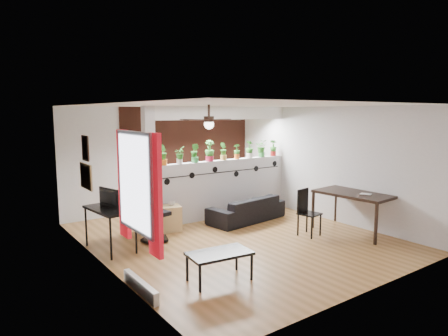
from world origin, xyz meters
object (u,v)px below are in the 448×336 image
at_px(potted_plant_2, 195,152).
at_px(potted_plant_7, 262,148).
at_px(potted_plant_8, 273,147).
at_px(dining_table, 355,197).
at_px(cup, 172,203).
at_px(folding_chair, 306,208).
at_px(coffee_table, 219,255).
at_px(potted_plant_4, 224,151).
at_px(ceiling_fan, 209,121).
at_px(office_chair, 153,216).
at_px(potted_plant_6, 250,149).
at_px(cube_shelf, 170,218).
at_px(sofa, 247,209).
at_px(potted_plant_5, 237,151).
at_px(potted_plant_3, 210,150).
at_px(potted_plant_0, 163,154).
at_px(potted_plant_1, 179,155).
at_px(computer_desk, 110,212).

distance_m(potted_plant_2, potted_plant_7, 1.98).
height_order(potted_plant_8, dining_table, potted_plant_8).
relative_size(cup, folding_chair, 0.14).
height_order(potted_plant_7, coffee_table, potted_plant_7).
distance_m(potted_plant_2, potted_plant_4, 0.79).
xyz_separation_m(ceiling_fan, potted_plant_2, (0.81, 1.80, -0.74)).
bearing_deg(office_chair, potted_plant_8, 10.89).
bearing_deg(potted_plant_6, folding_chair, -98.11).
xyz_separation_m(office_chair, coffee_table, (-0.02, -2.27, -0.10)).
height_order(cube_shelf, folding_chair, folding_chair).
height_order(potted_plant_7, sofa, potted_plant_7).
bearing_deg(potted_plant_5, potted_plant_6, -0.00).
bearing_deg(ceiling_fan, potted_plant_3, 56.20).
height_order(ceiling_fan, potted_plant_8, ceiling_fan).
xyz_separation_m(potted_plant_0, cup, (0.00, -0.34, -1.00)).
bearing_deg(potted_plant_3, cup, -163.97).
height_order(potted_plant_6, office_chair, potted_plant_6).
bearing_deg(potted_plant_3, sofa, -49.01).
xyz_separation_m(ceiling_fan, cup, (0.02, 1.46, -1.73)).
relative_size(potted_plant_8, coffee_table, 0.42).
relative_size(cup, coffee_table, 0.13).
bearing_deg(potted_plant_4, potted_plant_2, 180.00).
height_order(sofa, folding_chair, folding_chair).
height_order(ceiling_fan, office_chair, ceiling_fan).
height_order(potted_plant_0, sofa, potted_plant_0).
bearing_deg(dining_table, cup, 142.94).
height_order(potted_plant_2, dining_table, potted_plant_2).
xyz_separation_m(potted_plant_7, sofa, (-1.01, -0.66, -1.32)).
bearing_deg(potted_plant_3, potted_plant_5, 0.00).
distance_m(potted_plant_0, potted_plant_6, 2.37).
height_order(ceiling_fan, dining_table, ceiling_fan).
xyz_separation_m(potted_plant_4, office_chair, (-2.20, -0.73, -1.09)).
bearing_deg(potted_plant_1, potted_plant_8, 0.00).
distance_m(potted_plant_2, coffee_table, 3.53).
height_order(potted_plant_2, potted_plant_6, potted_plant_6).
xyz_separation_m(potted_plant_4, computer_desk, (-3.05, -0.75, -0.88)).
relative_size(potted_plant_2, dining_table, 0.27).
distance_m(potted_plant_0, potted_plant_8, 3.16).
distance_m(potted_plant_1, office_chair, 1.64).
bearing_deg(potted_plant_4, folding_chair, -77.71).
bearing_deg(coffee_table, cup, 76.45).
height_order(potted_plant_5, folding_chair, potted_plant_5).
bearing_deg(cube_shelf, coffee_table, -88.11).
bearing_deg(potted_plant_4, office_chair, -161.72).
distance_m(potted_plant_5, potted_plant_6, 0.40).
distance_m(cup, office_chair, 0.74).
distance_m(potted_plant_2, office_chair, 1.93).
distance_m(computer_desk, office_chair, 0.87).
distance_m(potted_plant_4, dining_table, 3.11).
relative_size(ceiling_fan, potted_plant_3, 2.45).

